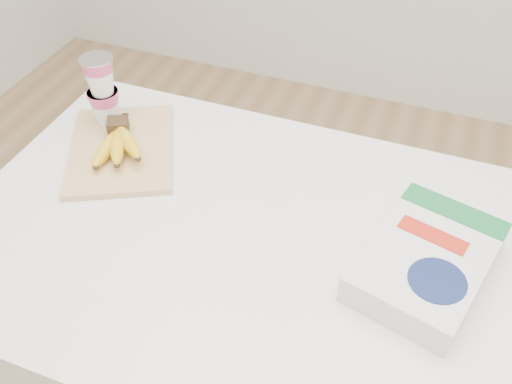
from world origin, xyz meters
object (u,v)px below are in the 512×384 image
at_px(table, 253,357).
at_px(cereal_box, 427,261).
at_px(yogurt_stack, 102,89).
at_px(bananas, 118,143).
at_px(cutting_board, 122,149).

bearing_deg(table, cereal_box, 4.79).
bearing_deg(yogurt_stack, table, -25.04).
xyz_separation_m(bananas, yogurt_stack, (-0.08, 0.09, 0.07)).
distance_m(cutting_board, cereal_box, 0.73).
distance_m(cutting_board, bananas, 0.03).
height_order(yogurt_stack, cereal_box, yogurt_stack).
relative_size(table, yogurt_stack, 6.79).
bearing_deg(cutting_board, table, -47.14).
relative_size(yogurt_stack, cereal_box, 0.52).
bearing_deg(cutting_board, bananas, -103.37).
distance_m(table, cutting_board, 0.62).
relative_size(table, bananas, 6.72).
bearing_deg(cutting_board, yogurt_stack, 110.16).
bearing_deg(cereal_box, cutting_board, -174.63).
relative_size(cutting_board, cereal_box, 0.94).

